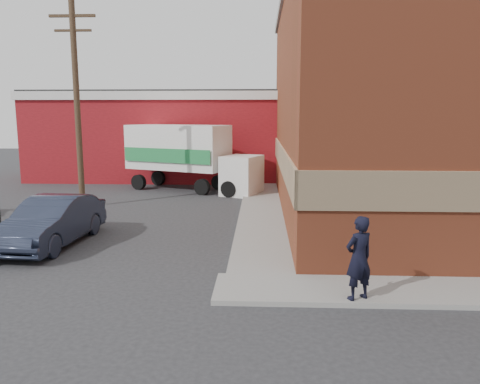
% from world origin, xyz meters
% --- Properties ---
extents(ground, '(90.00, 90.00, 0.00)m').
position_xyz_m(ground, '(0.00, 0.00, 0.00)').
color(ground, '#28282B').
rests_on(ground, ground).
extents(brick_building, '(14.25, 18.25, 9.36)m').
position_xyz_m(brick_building, '(8.50, 9.00, 4.68)').
color(brick_building, '#9E4428').
rests_on(brick_building, ground).
extents(sidewalk_west, '(1.80, 18.00, 0.12)m').
position_xyz_m(sidewalk_west, '(0.60, 9.00, 0.06)').
color(sidewalk_west, gray).
rests_on(sidewalk_west, ground).
extents(warehouse, '(16.30, 8.30, 5.60)m').
position_xyz_m(warehouse, '(-6.00, 20.00, 2.81)').
color(warehouse, maroon).
rests_on(warehouse, ground).
extents(utility_pole, '(2.00, 0.26, 9.00)m').
position_xyz_m(utility_pole, '(-7.50, 9.00, 4.75)').
color(utility_pole, brown).
rests_on(utility_pole, ground).
extents(man, '(0.82, 0.72, 1.88)m').
position_xyz_m(man, '(2.73, -1.55, 1.06)').
color(man, black).
rests_on(man, sidewalk_south).
extents(sedan, '(1.98, 4.81, 1.55)m').
position_xyz_m(sedan, '(-6.09, 2.84, 0.78)').
color(sedan, '#272E42').
rests_on(sedan, ground).
extents(box_truck, '(7.52, 4.81, 3.58)m').
position_xyz_m(box_truck, '(-3.36, 13.86, 2.07)').
color(box_truck, white).
rests_on(box_truck, ground).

